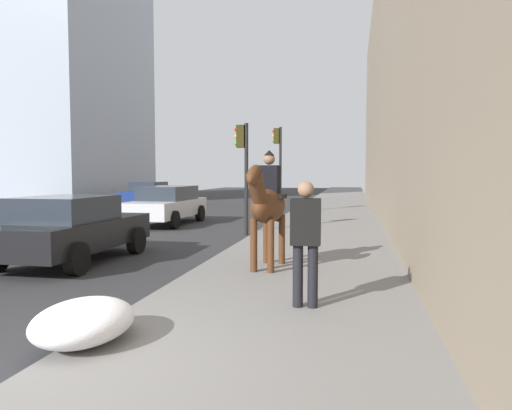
{
  "coord_description": "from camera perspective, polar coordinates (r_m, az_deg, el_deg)",
  "views": [
    {
      "loc": [
        -3.8,
        -2.96,
        1.92
      ],
      "look_at": [
        4.0,
        -1.37,
        1.4
      ],
      "focal_mm": 33.73,
      "sensor_mm": 36.0,
      "label": 1
    }
  ],
  "objects": [
    {
      "name": "traffic_light_far_curb",
      "position": [
        22.02,
        2.68,
        5.76
      ],
      "size": [
        0.2,
        0.44,
        4.03
      ],
      "color": "black",
      "rests_on": "ground"
    },
    {
      "name": "traffic_light_near_curb",
      "position": [
        14.91,
        -1.5,
        5.36
      ],
      "size": [
        0.2,
        0.44,
        3.46
      ],
      "color": "black",
      "rests_on": "ground"
    },
    {
      "name": "car_near_lane",
      "position": [
        28.22,
        -12.72,
        1.29
      ],
      "size": [
        3.97,
        1.97,
        1.44
      ],
      "rotation": [
        0.0,
        0.0,
        3.14
      ],
      "color": "navy",
      "rests_on": "ground"
    },
    {
      "name": "car_mid_lane",
      "position": [
        11.09,
        -21.09,
        -2.58
      ],
      "size": [
        4.08,
        1.98,
        1.44
      ],
      "rotation": [
        0.0,
        0.0,
        -0.0
      ],
      "color": "black",
      "rests_on": "ground"
    },
    {
      "name": "snow_pile_near",
      "position": [
        5.59,
        -19.75,
        -12.87
      ],
      "size": [
        1.3,
        1.0,
        0.45
      ],
      "primitive_type": "ellipsoid",
      "color": "white",
      "rests_on": "sidewalk_slab"
    },
    {
      "name": "mounted_horse_near",
      "position": [
        9.07,
        1.36,
        0.15
      ],
      "size": [
        2.15,
        0.68,
        2.25
      ],
      "rotation": [
        0.0,
        0.0,
        3.06
      ],
      "color": "#4C2B16",
      "rests_on": "sidewalk_slab"
    },
    {
      "name": "sidewalk_slab",
      "position": [
        4.35,
        -3.13,
        -21.64
      ],
      "size": [
        120.0,
        3.92,
        0.12
      ],
      "primitive_type": "cube",
      "color": "slate",
      "rests_on": "ground"
    },
    {
      "name": "glass_office_tower",
      "position": [
        39.02,
        -22.97,
        19.58
      ],
      "size": [
        12.0,
        10.0,
        25.5
      ],
      "primitive_type": "cube",
      "color": "#9EA8B7",
      "rests_on": "ground"
    },
    {
      "name": "car_far_lane",
      "position": [
        18.51,
        -10.57,
        0.11
      ],
      "size": [
        4.57,
        2.01,
        1.44
      ],
      "rotation": [
        0.0,
        0.0,
        3.14
      ],
      "color": "silver",
      "rests_on": "ground"
    },
    {
      "name": "pedestrian_greeting",
      "position": [
        6.48,
        5.9,
        -3.6
      ],
      "size": [
        0.28,
        0.41,
        1.7
      ],
      "rotation": [
        0.0,
        0.0,
        0.04
      ],
      "color": "black",
      "rests_on": "sidewalk_slab"
    }
  ]
}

